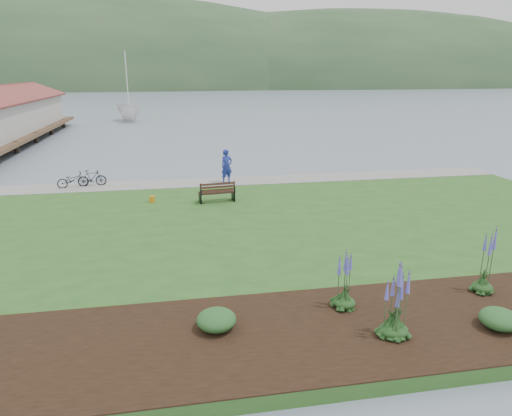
% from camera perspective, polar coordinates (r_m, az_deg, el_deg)
% --- Properties ---
extents(ground, '(600.00, 600.00, 0.00)m').
position_cam_1_polar(ground, '(21.12, -1.06, -2.07)').
color(ground, slate).
rests_on(ground, ground).
extents(lawn, '(34.00, 20.00, 0.40)m').
position_cam_1_polar(lawn, '(19.20, -0.11, -3.42)').
color(lawn, '#26531D').
rests_on(lawn, ground).
extents(shoreline_path, '(34.00, 2.20, 0.03)m').
position_cam_1_polar(shoreline_path, '(27.58, -3.34, 3.34)').
color(shoreline_path, gray).
rests_on(shoreline_path, lawn).
extents(garden_bed, '(24.00, 4.40, 0.04)m').
position_cam_1_polar(garden_bed, '(13.33, 19.27, -13.08)').
color(garden_bed, black).
rests_on(garden_bed, lawn).
extents(far_hillside, '(580.00, 80.00, 38.00)m').
position_cam_1_polar(far_hillside, '(191.26, -3.27, 14.83)').
color(far_hillside, '#2A4A2A').
rests_on(far_hillside, ground).
extents(park_bench, '(1.84, 0.91, 1.10)m').
position_cam_1_polar(park_bench, '(23.17, -4.89, 2.04)').
color(park_bench, black).
rests_on(park_bench, lawn).
extents(person, '(1.02, 0.88, 2.35)m').
position_cam_1_polar(person, '(27.01, -3.69, 5.57)').
color(person, navy).
rests_on(person, lawn).
extents(bicycle_a, '(1.12, 1.80, 0.89)m').
position_cam_1_polar(bicycle_a, '(28.11, -21.95, 3.30)').
color(bicycle_a, black).
rests_on(bicycle_a, lawn).
extents(bicycle_b, '(0.65, 1.63, 0.95)m').
position_cam_1_polar(bicycle_b, '(28.01, -19.82, 3.54)').
color(bicycle_b, black).
rests_on(bicycle_b, lawn).
extents(sailboat, '(14.77, 14.88, 29.51)m').
position_cam_1_polar(sailboat, '(66.60, -15.46, 10.40)').
color(sailboat, silver).
rests_on(sailboat, ground).
extents(pannier, '(0.28, 0.35, 0.32)m').
position_cam_1_polar(pannier, '(23.75, -12.85, 1.07)').
color(pannier, '#BD7A16').
rests_on(pannier, lawn).
extents(echium_0, '(0.62, 0.62, 1.77)m').
position_cam_1_polar(echium_0, '(12.08, 16.70, -12.22)').
color(echium_0, '#163A15').
rests_on(echium_0, garden_bed).
extents(echium_1, '(0.62, 0.62, 2.30)m').
position_cam_1_polar(echium_1, '(15.25, 26.77, -6.35)').
color(echium_1, '#163A15').
rests_on(echium_1, garden_bed).
extents(echium_4, '(0.62, 0.62, 2.01)m').
position_cam_1_polar(echium_4, '(13.04, 11.15, -8.98)').
color(echium_4, '#163A15').
rests_on(echium_4, garden_bed).
extents(echium_5, '(0.62, 0.62, 2.33)m').
position_cam_1_polar(echium_5, '(12.02, 17.40, -11.36)').
color(echium_5, '#163A15').
rests_on(echium_5, garden_bed).
extents(shrub_0, '(1.03, 1.03, 0.52)m').
position_cam_1_polar(shrub_0, '(12.13, -4.98, -13.74)').
color(shrub_0, '#1E4C21').
rests_on(shrub_0, garden_bed).
extents(shrub_1, '(1.00, 1.00, 0.50)m').
position_cam_1_polar(shrub_1, '(13.68, 28.13, -12.13)').
color(shrub_1, '#1E4C21').
rests_on(shrub_1, garden_bed).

